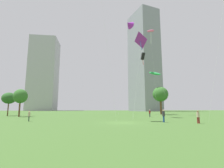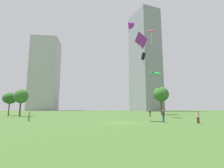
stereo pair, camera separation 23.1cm
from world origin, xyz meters
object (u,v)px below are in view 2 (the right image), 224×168
(kite_flying_0, at_px, (143,56))
(distant_highrise_1, at_px, (145,61))
(kite_flying_1, at_px, (151,31))
(kite_flying_2, at_px, (130,24))
(kite_flying_4, at_px, (155,73))
(distant_highrise_0, at_px, (45,74))
(person_standing_3, at_px, (198,116))
(person_standing_0, at_px, (163,115))
(park_tree_1, at_px, (10,98))
(park_tree_0, at_px, (161,94))
(person_standing_1, at_px, (29,115))
(park_tree_2, at_px, (21,96))
(person_standing_2, at_px, (150,113))
(kite_flying_3, at_px, (141,41))

(kite_flying_0, xyz_separation_m, distant_highrise_1, (27.01, 71.14, 20.84))
(kite_flying_1, xyz_separation_m, kite_flying_2, (-4.06, 9.31, 6.90))
(kite_flying_4, height_order, distant_highrise_0, distant_highrise_0)
(person_standing_3, relative_size, kite_flying_1, 0.06)
(person_standing_0, height_order, kite_flying_0, kite_flying_0)
(park_tree_1, bearing_deg, park_tree_0, 4.23)
(kite_flying_0, distance_m, kite_flying_1, 8.39)
(person_standing_3, bearing_deg, distant_highrise_0, -28.25)
(person_standing_1, xyz_separation_m, park_tree_0, (33.09, 24.33, 5.69))
(park_tree_1, bearing_deg, park_tree_2, -49.17)
(person_standing_3, distance_m, kite_flying_0, 29.22)
(kite_flying_0, height_order, park_tree_0, kite_flying_0)
(person_standing_2, height_order, park_tree_0, park_tree_0)
(kite_flying_2, relative_size, distant_highrise_1, 0.44)
(kite_flying_1, height_order, distant_highrise_0, distant_highrise_0)
(kite_flying_4, height_order, park_tree_1, kite_flying_4)
(person_standing_2, distance_m, distant_highrise_0, 131.66)
(person_standing_0, relative_size, distant_highrise_0, 0.03)
(person_standing_0, bearing_deg, distant_highrise_1, -144.77)
(person_standing_2, height_order, distant_highrise_1, distant_highrise_1)
(kite_flying_4, bearing_deg, kite_flying_1, 110.42)
(park_tree_1, distance_m, distant_highrise_1, 98.25)
(person_standing_1, relative_size, kite_flying_0, 0.08)
(kite_flying_2, relative_size, park_tree_0, 3.67)
(kite_flying_4, bearing_deg, kite_flying_3, -128.50)
(kite_flying_0, xyz_separation_m, park_tree_0, (8.43, 7.24, -10.39))
(person_standing_3, bearing_deg, kite_flying_2, -49.98)
(person_standing_3, xyz_separation_m, distant_highrise_1, (28.69, 95.52, 36.85))
(kite_flying_0, bearing_deg, distant_highrise_0, 116.10)
(person_standing_2, distance_m, park_tree_0, 19.11)
(kite_flying_3, distance_m, park_tree_1, 37.50)
(park_tree_0, height_order, park_tree_2, park_tree_0)
(person_standing_1, height_order, kite_flying_1, kite_flying_1)
(person_standing_1, xyz_separation_m, person_standing_3, (22.97, -7.28, 0.06))
(person_standing_0, distance_m, kite_flying_1, 33.43)
(kite_flying_4, bearing_deg, distant_highrise_0, 117.17)
(person_standing_2, distance_m, kite_flying_2, 35.33)
(kite_flying_3, bearing_deg, person_standing_1, -160.55)
(park_tree_0, height_order, distant_highrise_1, distant_highrise_1)
(person_standing_0, height_order, kite_flying_4, kite_flying_4)
(person_standing_0, height_order, distant_highrise_0, distant_highrise_0)
(person_standing_2, distance_m, distant_highrise_1, 91.87)
(person_standing_3, distance_m, park_tree_0, 33.67)
(person_standing_3, bearing_deg, person_standing_2, -49.44)
(distant_highrise_1, bearing_deg, distant_highrise_0, 141.32)
(person_standing_0, distance_m, park_tree_0, 32.80)
(person_standing_2, distance_m, kite_flying_3, 16.65)
(person_standing_1, height_order, kite_flying_4, kite_flying_4)
(kite_flying_1, xyz_separation_m, park_tree_0, (5.74, 7.30, -18.34))
(park_tree_0, bearing_deg, kite_flying_3, -126.11)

